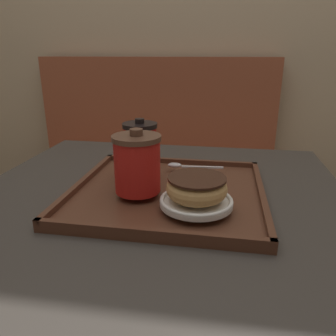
% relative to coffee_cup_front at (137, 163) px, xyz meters
% --- Properties ---
extents(wall_behind, '(8.00, 0.05, 2.40)m').
position_rel_coffee_cup_front_xyz_m(wall_behind, '(0.03, 1.13, 0.39)').
color(wall_behind, tan).
rests_on(wall_behind, ground_plane).
extents(booth_bench, '(1.20, 0.44, 1.00)m').
position_rel_coffee_cup_front_xyz_m(booth_bench, '(-0.18, 0.90, -0.49)').
color(booth_bench, brown).
rests_on(booth_bench, ground_plane).
extents(cafe_table, '(0.84, 0.84, 0.72)m').
position_rel_coffee_cup_front_xyz_m(cafe_table, '(0.03, 0.03, -0.27)').
color(cafe_table, '#38332D').
rests_on(cafe_table, ground_plane).
extents(serving_tray, '(0.41, 0.39, 0.02)m').
position_rel_coffee_cup_front_xyz_m(serving_tray, '(0.06, 0.04, -0.08)').
color(serving_tray, '#512D1E').
rests_on(serving_tray, cafe_table).
extents(coffee_cup_front, '(0.10, 0.10, 0.13)m').
position_rel_coffee_cup_front_xyz_m(coffee_cup_front, '(0.00, 0.00, 0.00)').
color(coffee_cup_front, red).
rests_on(coffee_cup_front, serving_tray).
extents(coffee_cup_rear, '(0.08, 0.08, 0.13)m').
position_rel_coffee_cup_front_xyz_m(coffee_cup_rear, '(-0.02, 0.11, 0.00)').
color(coffee_cup_rear, red).
rests_on(coffee_cup_rear, serving_tray).
extents(plate_with_chocolate_donut, '(0.14, 0.14, 0.01)m').
position_rel_coffee_cup_front_xyz_m(plate_with_chocolate_donut, '(0.13, -0.05, -0.05)').
color(plate_with_chocolate_donut, white).
rests_on(plate_with_chocolate_donut, serving_tray).
extents(donut_chocolate_glazed, '(0.11, 0.11, 0.04)m').
position_rel_coffee_cup_front_xyz_m(donut_chocolate_glazed, '(0.13, -0.05, -0.03)').
color(donut_chocolate_glazed, tan).
rests_on(donut_chocolate_glazed, plate_with_chocolate_donut).
extents(spoon, '(0.14, 0.03, 0.01)m').
position_rel_coffee_cup_front_xyz_m(spoon, '(0.07, 0.16, -0.06)').
color(spoon, silver).
rests_on(spoon, serving_tray).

